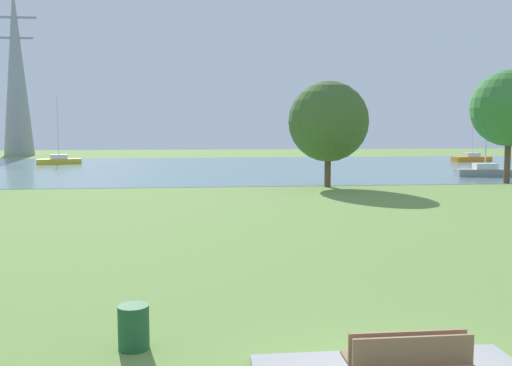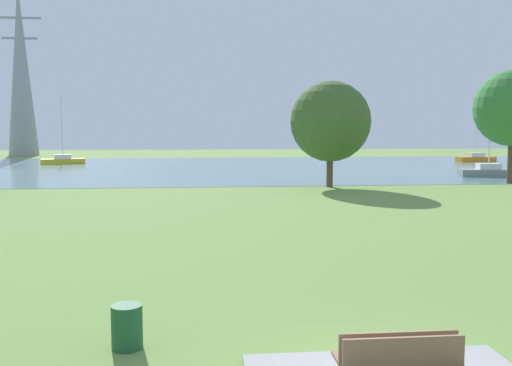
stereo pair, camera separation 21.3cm
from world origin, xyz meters
The scene contains 10 objects.
ground_plane centered at (0.00, 22.00, 0.00)m, with size 160.00×160.00×0.00m, color olive.
bench_facing_water centered at (0.00, 0.27, 0.47)m, with size 1.80×0.48×0.89m.
litter_bin centered at (-4.24, 2.32, 0.40)m, with size 0.56×0.56×0.80m, color #1E512D.
water_surface centered at (0.00, 50.00, 0.01)m, with size 140.00×40.00×0.02m, color slate.
sailboat_orange centered at (30.69, 57.02, 0.46)m, with size 4.95×2.07×6.85m.
sailboat_yellow centered at (-18.95, 57.15, 0.47)m, with size 5.02×3.05×7.81m.
sailboat_gray centered at (21.09, 36.37, 0.46)m, with size 4.94×2.03×6.48m.
tree_west_far centered at (5.85, 29.50, 4.50)m, with size 5.52×5.52×7.27m.
tree_mid_shore centered at (19.64, 30.62, 5.51)m, with size 5.58×5.58×8.31m.
electricity_pylon centered at (-30.15, 79.21, 12.90)m, with size 6.40×4.40×25.77m.
Camera 1 is at (-3.05, -7.39, 3.95)m, focal length 38.32 mm.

